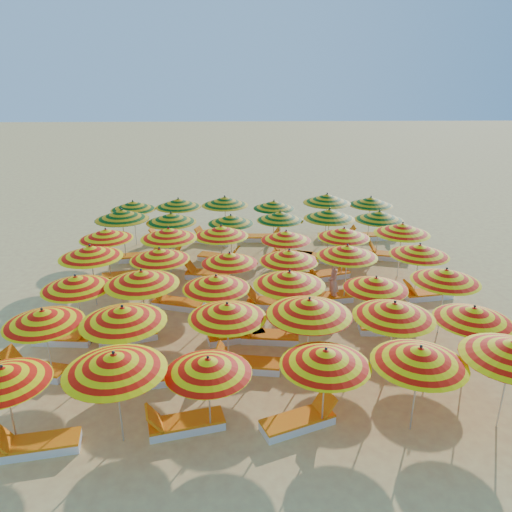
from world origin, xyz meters
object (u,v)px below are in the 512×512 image
Objects in this scene: umbrella_13 at (142,278)px; umbrella_30 at (122,214)px; umbrella_0 at (3,375)px; lounger_3 at (34,370)px; lounger_15 at (126,276)px; umbrella_7 at (123,315)px; lounger_24 at (168,239)px; lounger_12 at (271,303)px; lounger_20 at (219,258)px; umbrella_8 at (227,311)px; lounger_25 at (213,240)px; umbrella_31 at (171,218)px; lounger_22 at (316,257)px; umbrella_20 at (230,258)px; lounger_18 at (141,257)px; umbrella_25 at (169,233)px; umbrella_39 at (274,205)px; lounger_9 at (268,336)px; lounger_16 at (207,274)px; umbrella_40 at (327,198)px; umbrella_28 at (344,233)px; umbrella_41 at (371,201)px; lounger_28 at (379,236)px; umbrella_3 at (326,358)px; lounger_5 at (247,364)px; lounger_7 at (130,335)px; lounger_8 at (234,335)px; umbrella_29 at (402,229)px; umbrella_34 at (329,214)px; lounger_21 at (291,254)px; lounger_17 at (326,275)px; umbrella_10 at (394,310)px; lounger_13 at (326,298)px; umbrella_26 at (221,231)px; umbrella_19 at (160,254)px; umbrella_27 at (286,236)px; umbrella_15 at (289,278)px; umbrella_38 at (225,201)px; umbrella_35 at (379,216)px; umbrella_37 at (178,203)px; umbrella_9 at (309,307)px; lounger_10 at (389,327)px; umbrella_18 at (90,252)px; umbrella_21 at (289,256)px; lounger_23 at (388,255)px; umbrella_14 at (216,282)px; lounger_1 at (184,424)px; beachgoer_a at (333,282)px; lounger_11 at (177,303)px; lounger_26 at (263,238)px.

umbrella_13 is 0.88× the size of umbrella_30.
lounger_3 is (-0.65, 2.64, -1.63)m from umbrella_0.
umbrella_30 is 1.58× the size of lounger_15.
umbrella_7 is 1.29× the size of lounger_24.
lounger_20 is (-1.91, 4.34, 0.00)m from lounger_12.
umbrella_8 is 1.43× the size of lounger_25.
lounger_22 is at bearing -0.76° from umbrella_31.
umbrella_20 is 1.28× the size of lounger_12.
umbrella_13 reaches higher than lounger_18.
umbrella_39 is (4.18, 4.57, -0.18)m from umbrella_25.
lounger_15 is at bearing -35.94° from lounger_9.
lounger_16 is (4.22, 6.37, 0.00)m from lounger_3.
umbrella_40 is 1.27× the size of lounger_22.
umbrella_13 is at bearing -146.67° from umbrella_28.
umbrella_41 is 1.84m from lounger_28.
umbrella_3 is at bearing 124.58° from lounger_25.
lounger_5 is at bearing 124.65° from umbrella_3.
lounger_7 is 8.90m from lounger_24.
lounger_8 is 4.86m from lounger_16.
lounger_5 is 0.98× the size of lounger_20.
umbrella_30 is 1.61× the size of lounger_9.
umbrella_29 reaches higher than umbrella_3.
lounger_5 is at bearing -113.32° from umbrella_34.
lounger_17 is at bearing 134.12° from lounger_21.
lounger_13 is at bearing 101.40° from umbrella_10.
lounger_9 is (1.18, -2.38, -1.61)m from umbrella_20.
umbrella_41 is at bearing 32.60° from umbrella_26.
umbrella_19 is 1.06× the size of umbrella_27.
umbrella_38 is (-2.11, 8.81, 0.01)m from umbrella_15.
umbrella_20 is at bearing 119.00° from lounger_25.
umbrella_37 is (-8.57, 2.22, 0.02)m from umbrella_35.
lounger_13 is at bearing 74.21° from umbrella_9.
lounger_3 is (-9.44, -6.22, -1.69)m from umbrella_28.
lounger_13 is at bearing 145.05° from lounger_25.
umbrella_18 is at bearing 168.98° from lounger_10.
umbrella_21 is 1.17× the size of lounger_23.
umbrella_29 is 1.34× the size of lounger_25.
umbrella_26 reaches higher than umbrella_41.
umbrella_14 is 8.18m from umbrella_29.
umbrella_20 is at bearing -144.85° from umbrella_35.
umbrella_18 is 6.59m from lounger_9.
umbrella_21 is at bearing -129.10° from lounger_1.
umbrella_8 is 5.65m from beachgoer_a.
umbrella_21 is at bearing 6.28° from lounger_7.
lounger_22 is (3.90, 1.71, -1.76)m from umbrella_26.
lounger_5 is at bearing 138.33° from lounger_11.
umbrella_26 is at bearing -39.95° from lounger_18.
umbrella_29 is 6.29m from umbrella_39.
umbrella_35 is at bearing -25.61° from lounger_26.
lounger_24 is at bearing 138.83° from umbrella_27.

